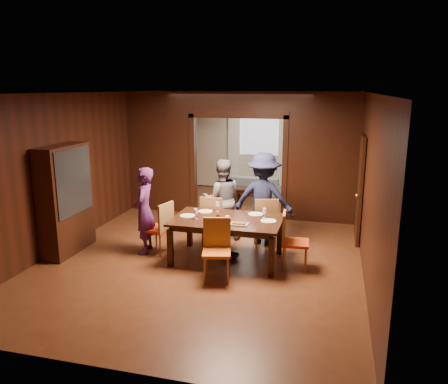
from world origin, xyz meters
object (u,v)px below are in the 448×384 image
(person_purple, at_px, (144,211))
(person_navy, at_px, (264,199))
(chair_far_l, at_px, (214,219))
(hutch, at_px, (65,200))
(chair_right, at_px, (296,241))
(chair_far_r, at_px, (265,221))
(sofa, at_px, (255,185))
(coffee_table, at_px, (249,195))
(person_grey, at_px, (222,199))
(chair_near, at_px, (217,251))
(dining_table, at_px, (227,239))
(chair_left, at_px, (158,227))

(person_purple, bearing_deg, person_navy, 105.72)
(person_purple, distance_m, chair_far_l, 1.40)
(person_purple, bearing_deg, hutch, -87.28)
(person_navy, height_order, chair_far_l, person_navy)
(chair_right, bearing_deg, chair_far_r, 30.19)
(person_navy, relative_size, chair_far_r, 1.85)
(sofa, relative_size, coffee_table, 2.32)
(person_navy, bearing_deg, coffee_table, -70.23)
(person_purple, distance_m, sofa, 5.17)
(person_purple, height_order, chair_far_r, person_purple)
(person_purple, relative_size, person_navy, 0.89)
(person_navy, xyz_separation_m, hutch, (-3.43, -1.35, 0.10))
(person_grey, xyz_separation_m, chair_near, (0.42, -1.92, -0.33))
(person_grey, xyz_separation_m, dining_table, (0.38, -1.09, -0.43))
(chair_right, distance_m, chair_far_r, 1.20)
(person_grey, relative_size, dining_table, 0.86)
(chair_left, bearing_deg, sofa, -176.25)
(person_navy, xyz_separation_m, chair_left, (-1.80, -0.98, -0.41))
(person_grey, height_order, chair_far_r, person_grey)
(dining_table, bearing_deg, chair_far_r, 60.15)
(person_purple, xyz_separation_m, chair_far_r, (2.09, 0.92, -0.31))
(coffee_table, height_order, chair_far_l, chair_far_l)
(sofa, distance_m, chair_right, 5.34)
(chair_left, relative_size, chair_far_l, 1.00)
(person_navy, bearing_deg, chair_near, 80.29)
(dining_table, distance_m, coffee_table, 4.01)
(coffee_table, relative_size, chair_far_l, 0.82)
(person_navy, height_order, coffee_table, person_navy)
(person_grey, xyz_separation_m, chair_far_l, (-0.08, -0.30, -0.33))
(person_purple, height_order, chair_left, person_purple)
(coffee_table, distance_m, chair_far_l, 3.21)
(person_navy, height_order, chair_left, person_navy)
(chair_far_r, bearing_deg, person_navy, -76.19)
(chair_left, bearing_deg, person_navy, 132.78)
(dining_table, height_order, coffee_table, dining_table)
(chair_right, bearing_deg, person_grey, 49.57)
(hutch, bearing_deg, chair_far_r, 19.89)
(coffee_table, bearing_deg, chair_left, -103.30)
(person_grey, relative_size, chair_far_l, 1.67)
(coffee_table, relative_size, chair_right, 0.82)
(sofa, xyz_separation_m, coffee_table, (0.02, -1.02, -0.07))
(chair_left, distance_m, chair_far_r, 2.05)
(chair_left, height_order, chair_far_l, same)
(chair_far_l, bearing_deg, person_purple, 37.58)
(chair_far_l, xyz_separation_m, hutch, (-2.50, -1.13, 0.52))
(chair_left, height_order, chair_far_r, same)
(chair_right, relative_size, chair_far_l, 1.00)
(chair_near, bearing_deg, dining_table, 79.53)
(person_grey, distance_m, dining_table, 1.23)
(chair_left, relative_size, hutch, 0.48)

